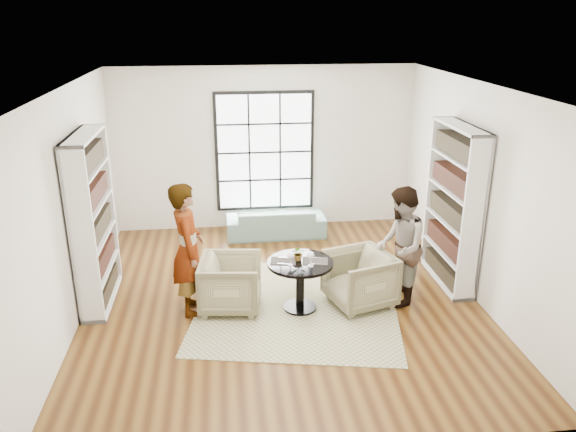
{
  "coord_description": "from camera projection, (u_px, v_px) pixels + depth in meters",
  "views": [
    {
      "loc": [
        -0.77,
        -7.11,
        3.9
      ],
      "look_at": [
        0.13,
        0.4,
        1.12
      ],
      "focal_mm": 35.0,
      "sensor_mm": 36.0,
      "label": 1
    }
  ],
  "objects": [
    {
      "name": "wine_glass_right",
      "position": [
        311.0,
        256.0,
        7.37
      ],
      "size": [
        0.1,
        0.1,
        0.21
      ],
      "color": "silver",
      "rests_on": "pedestal_table"
    },
    {
      "name": "room_shell",
      "position": [
        278.0,
        204.0,
        8.13
      ],
      "size": [
        6.0,
        6.01,
        6.0
      ],
      "color": "silver",
      "rests_on": "ground"
    },
    {
      "name": "pedestal_table",
      "position": [
        300.0,
        275.0,
        7.62
      ],
      "size": [
        0.9,
        0.9,
        0.72
      ],
      "rotation": [
        0.0,
        0.0,
        -0.16
      ],
      "color": "black",
      "rests_on": "ground"
    },
    {
      "name": "placemat_right",
      "position": [
        315.0,
        261.0,
        7.57
      ],
      "size": [
        0.38,
        0.31,
        0.01
      ],
      "primitive_type": "cube",
      "rotation": [
        0.0,
        0.0,
        -0.16
      ],
      "color": "black",
      "rests_on": "pedestal_table"
    },
    {
      "name": "wine_glass_left",
      "position": [
        290.0,
        256.0,
        7.41
      ],
      "size": [
        0.08,
        0.08,
        0.18
      ],
      "color": "silver",
      "rests_on": "pedestal_table"
    },
    {
      "name": "flower_centerpiece",
      "position": [
        299.0,
        253.0,
        7.57
      ],
      "size": [
        0.2,
        0.18,
        0.21
      ],
      "primitive_type": "imported",
      "rotation": [
        0.0,
        0.0,
        -0.1
      ],
      "color": "gray",
      "rests_on": "pedestal_table"
    },
    {
      "name": "rug",
      "position": [
        297.0,
        306.0,
        7.85
      ],
      "size": [
        3.22,
        3.22,
        0.01
      ],
      "primitive_type": "cube",
      "rotation": [
        0.0,
        0.0,
        -0.19
      ],
      "color": "tan",
      "rests_on": "ground"
    },
    {
      "name": "person_left",
      "position": [
        188.0,
        249.0,
        7.45
      ],
      "size": [
        0.5,
        0.71,
        1.83
      ],
      "primitive_type": "imported",
      "rotation": [
        0.0,
        0.0,
        1.67
      ],
      "color": "gray",
      "rests_on": "ground"
    },
    {
      "name": "ground",
      "position": [
        282.0,
        299.0,
        8.06
      ],
      "size": [
        6.0,
        6.0,
        0.0
      ],
      "primitive_type": "plane",
      "color": "brown"
    },
    {
      "name": "cutlery_right",
      "position": [
        315.0,
        261.0,
        7.56
      ],
      "size": [
        0.17,
        0.24,
        0.01
      ],
      "primitive_type": null,
      "rotation": [
        0.0,
        0.0,
        -0.16
      ],
      "color": "silver",
      "rests_on": "placemat_right"
    },
    {
      "name": "armchair_right",
      "position": [
        359.0,
        279.0,
        7.8
      ],
      "size": [
        1.05,
        1.04,
        0.77
      ],
      "primitive_type": "imported",
      "rotation": [
        0.0,
        0.0,
        -1.27
      ],
      "color": "tan",
      "rests_on": "ground"
    },
    {
      "name": "placemat_left",
      "position": [
        283.0,
        261.0,
        7.57
      ],
      "size": [
        0.38,
        0.31,
        0.01
      ],
      "primitive_type": "cube",
      "rotation": [
        0.0,
        0.0,
        -0.16
      ],
      "color": "black",
      "rests_on": "pedestal_table"
    },
    {
      "name": "sofa",
      "position": [
        276.0,
        222.0,
        10.27
      ],
      "size": [
        1.79,
        0.7,
        0.52
      ],
      "primitive_type": "imported",
      "rotation": [
        0.0,
        0.0,
        3.14
      ],
      "color": "slate",
      "rests_on": "ground"
    },
    {
      "name": "person_right",
      "position": [
        400.0,
        247.0,
        7.71
      ],
      "size": [
        0.82,
        0.95,
        1.69
      ],
      "primitive_type": "imported",
      "rotation": [
        0.0,
        0.0,
        -1.82
      ],
      "color": "gray",
      "rests_on": "ground"
    },
    {
      "name": "armchair_left",
      "position": [
        231.0,
        283.0,
        7.7
      ],
      "size": [
        0.92,
        0.9,
        0.75
      ],
      "primitive_type": "imported",
      "rotation": [
        0.0,
        0.0,
        1.45
      ],
      "color": "tan",
      "rests_on": "ground"
    },
    {
      "name": "cutlery_left",
      "position": [
        283.0,
        260.0,
        7.57
      ],
      "size": [
        0.17,
        0.24,
        0.01
      ],
      "primitive_type": null,
      "rotation": [
        0.0,
        0.0,
        -0.16
      ],
      "color": "silver",
      "rests_on": "placemat_left"
    }
  ]
}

